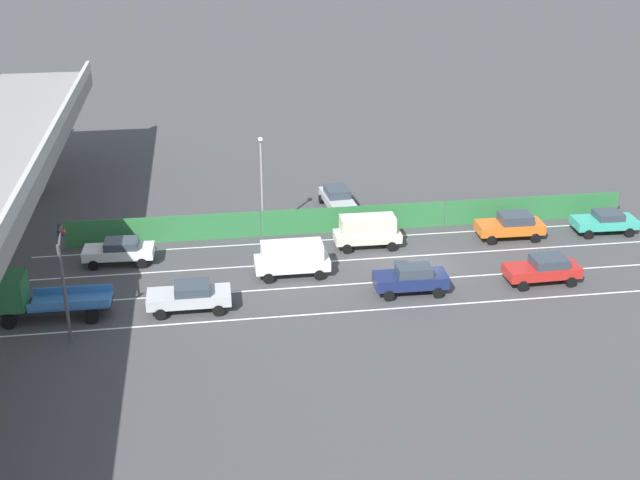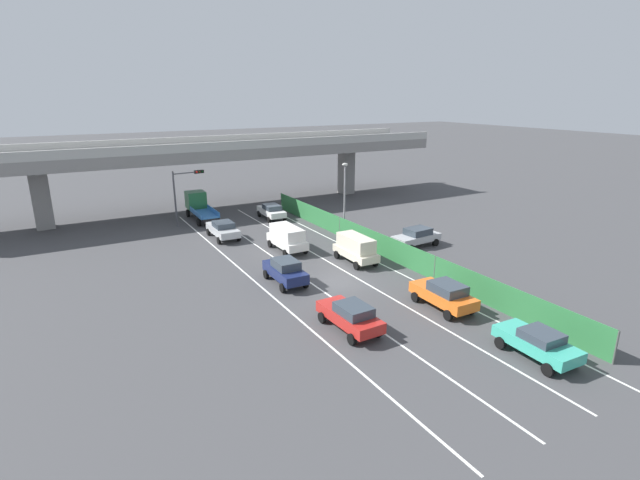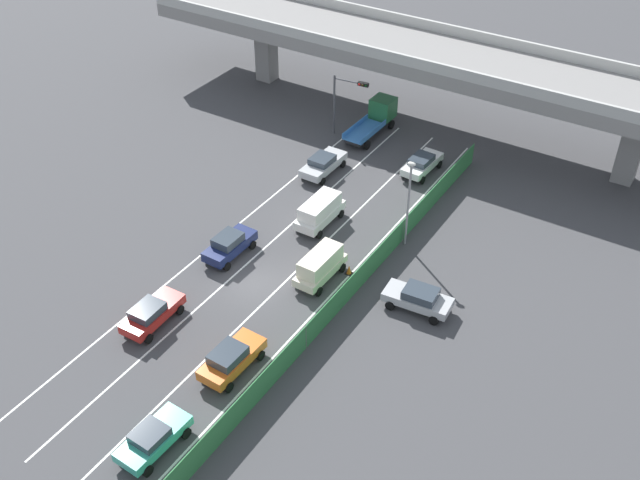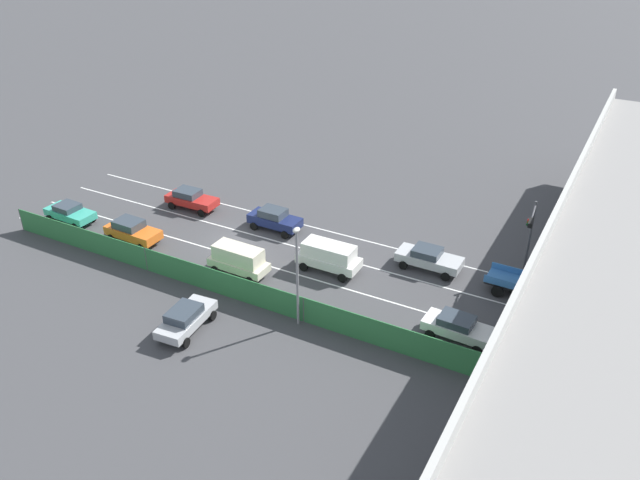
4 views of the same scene
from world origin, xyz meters
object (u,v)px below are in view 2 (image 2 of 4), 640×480
car_van_cream (356,248)px  flatbed_truck_blue (198,205)px  car_taxi_orange (444,294)px  traffic_light (185,187)px  car_hatchback_white (272,211)px  traffic_cone (359,250)px  car_sedan_navy (285,270)px  car_sedan_silver (223,229)px  street_lamp (345,192)px  car_taxi_teal (538,342)px  car_van_white (287,237)px  parked_wagon_silver (417,236)px  car_sedan_red (350,315)px

car_van_cream → flatbed_truck_blue: (-6.73, 20.25, 0.15)m
car_taxi_orange → traffic_light: bearing=107.4°
car_hatchback_white → traffic_cone: bearing=-83.9°
car_sedan_navy → car_sedan_silver: bearing=91.0°
flatbed_truck_blue → street_lamp: street_lamp is taller
traffic_light → traffic_cone: (10.00, -16.27, -3.62)m
car_sedan_silver → traffic_cone: car_sedan_silver is taller
car_sedan_navy → car_taxi_orange: (6.76, -8.58, -0.01)m
car_hatchback_white → car_taxi_teal: (0.13, -32.37, -0.03)m
car_sedan_silver → flatbed_truck_blue: (0.24, 8.73, 0.48)m
car_van_cream → car_van_white: car_van_cream is taller
car_taxi_teal → traffic_light: 35.47m
car_taxi_orange → flatbed_truck_blue: bearing=102.6°
street_lamp → traffic_cone: size_ratio=9.92×
car_taxi_teal → traffic_cone: bearing=85.5°
car_taxi_orange → parked_wagon_silver: 12.69m
car_sedan_silver → traffic_light: (-1.66, 6.26, 3.06)m
traffic_cone → parked_wagon_silver: bearing=-7.0°
car_van_cream → traffic_cone: car_van_cream is taller
car_van_cream → car_hatchback_white: (-0.16, 15.87, -0.33)m
car_sedan_silver → car_taxi_teal: bearing=-76.1°
car_sedan_red → car_sedan_navy: size_ratio=1.05×
parked_wagon_silver → street_lamp: (-3.84, 5.75, 3.27)m
car_van_cream → street_lamp: street_lamp is taller
car_sedan_navy → car_van_cream: (6.75, 1.23, 0.25)m
car_van_white → street_lamp: (6.49, 1.23, 2.98)m
car_van_white → traffic_light: 13.76m
car_hatchback_white → street_lamp: (3.24, -9.29, 3.30)m
car_hatchback_white → traffic_cone: car_hatchback_white is taller
car_van_white → traffic_light: bearing=112.8°
car_sedan_navy → traffic_light: bearing=95.7°
car_sedan_silver → traffic_light: size_ratio=0.83×
traffic_light → flatbed_truck_blue: bearing=52.4°
flatbed_truck_blue → street_lamp: 17.06m
car_taxi_orange → car_taxi_teal: 6.68m
car_taxi_orange → traffic_light: (-8.64, 27.59, 2.99)m
car_sedan_silver → car_taxi_orange: (6.98, -21.33, 0.06)m
car_taxi_teal → parked_wagon_silver: size_ratio=0.95×
car_taxi_teal → parked_wagon_silver: parked_wagon_silver is taller
flatbed_truck_blue → car_sedan_navy: bearing=-90.0°
car_sedan_red → car_hatchback_white: size_ratio=1.02×
car_sedan_navy → car_taxi_teal: size_ratio=1.00×
car_van_cream → car_van_white: (-3.41, 5.35, -0.02)m
car_van_cream → parked_wagon_silver: 6.98m
car_sedan_silver → traffic_cone: (8.35, -10.00, -0.56)m
car_sedan_navy → traffic_light: size_ratio=0.76×
car_taxi_orange → flatbed_truck_blue: flatbed_truck_blue is taller
car_sedan_silver → street_lamp: bearing=-26.1°
car_van_cream → car_taxi_teal: (-0.03, -16.49, -0.36)m
parked_wagon_silver → car_van_white: bearing=156.4°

